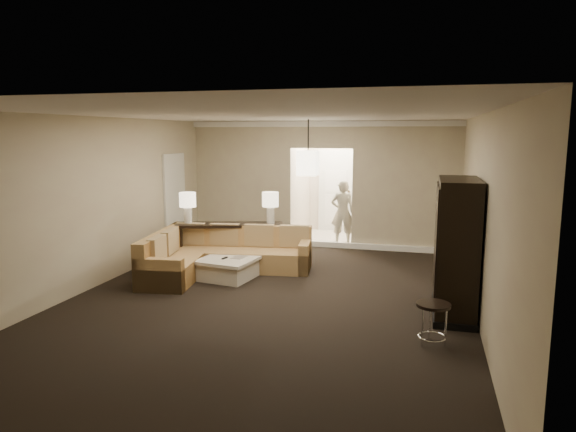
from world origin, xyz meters
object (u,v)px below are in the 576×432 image
(person, at_px, (343,209))
(armoire, at_px, (456,251))
(drink_table, at_px, (433,315))
(console_table, at_px, (230,240))
(sectional_sofa, at_px, (217,255))
(coffee_table, at_px, (228,268))

(person, bearing_deg, armoire, 113.06)
(armoire, bearing_deg, drink_table, -103.98)
(console_table, relative_size, drink_table, 4.11)
(sectional_sofa, relative_size, person, 1.71)
(coffee_table, bearing_deg, drink_table, -30.55)
(drink_table, bearing_deg, person, 110.10)
(coffee_table, xyz_separation_m, console_table, (-0.36, 1.00, 0.29))
(sectional_sofa, height_order, console_table, sectional_sofa)
(sectional_sofa, bearing_deg, coffee_table, -51.07)
(coffee_table, xyz_separation_m, armoire, (3.73, -0.86, 0.73))
(drink_table, relative_size, person, 0.31)
(drink_table, bearing_deg, console_table, 141.45)
(console_table, height_order, drink_table, console_table)
(console_table, xyz_separation_m, armoire, (4.09, -1.86, 0.44))
(drink_table, bearing_deg, sectional_sofa, 148.14)
(console_table, distance_m, armoire, 4.52)
(coffee_table, xyz_separation_m, person, (1.49, 3.30, 0.63))
(armoire, height_order, person, armoire)
(sectional_sofa, distance_m, drink_table, 4.45)
(armoire, bearing_deg, console_table, 155.57)
(drink_table, bearing_deg, armoire, 76.02)
(console_table, distance_m, drink_table, 4.86)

